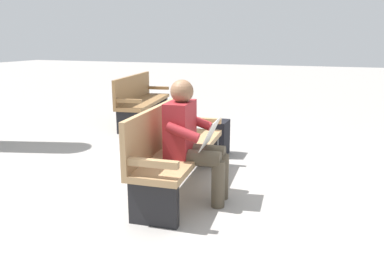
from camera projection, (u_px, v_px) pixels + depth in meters
ground_plane at (182, 189)px, 3.93m from camera, size 40.00×40.00×0.00m
bench_near at (175, 147)px, 3.84m from camera, size 1.83×0.62×0.90m
person_seated at (191, 138)px, 3.55m from camera, size 0.59×0.59×1.18m
backpack at (220, 138)px, 5.05m from camera, size 0.33×0.22×0.48m
bench_far at (141, 99)px, 6.90m from camera, size 1.85×0.75×0.90m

